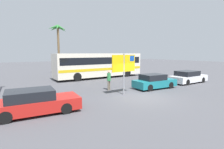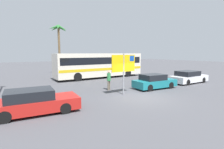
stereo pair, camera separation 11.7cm
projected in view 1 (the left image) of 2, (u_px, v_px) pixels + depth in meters
name	position (u px, v px, depth m)	size (l,w,h in m)	color
ground	(144.00, 97.00, 12.84)	(120.00, 120.00, 0.00)	#4C4C51
bus_front_coach	(100.00, 64.00, 22.88)	(11.80, 2.56, 3.17)	silver
ferry_sign	(124.00, 65.00, 13.54)	(2.20, 0.11, 3.20)	gray
car_red	(35.00, 102.00, 9.34)	(4.66, 2.20, 1.32)	red
car_white	(188.00, 77.00, 18.99)	(4.57, 1.81, 1.32)	silver
car_teal	(154.00, 82.00, 16.03)	(4.14, 1.96, 1.32)	#19757F
pedestrian_by_bus	(109.00, 79.00, 15.25)	(0.32, 0.32, 1.72)	#706656
palm_tree_seaside	(58.00, 35.00, 25.83)	(2.86, 2.75, 7.36)	brown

